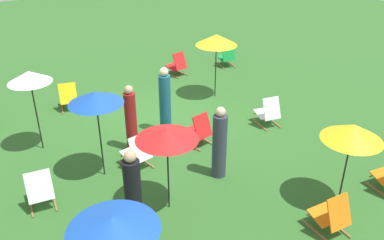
% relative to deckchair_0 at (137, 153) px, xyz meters
% --- Properties ---
extents(ground_plane, '(40.00, 40.00, 0.00)m').
position_rel_deckchair_0_xyz_m(ground_plane, '(-1.76, -1.64, -0.37)').
color(ground_plane, '#2D6026').
extents(deckchair_0, '(0.58, 0.82, 0.83)m').
position_rel_deckchair_0_xyz_m(deckchair_0, '(0.00, 0.00, 0.00)').
color(deckchair_0, olive).
rests_on(deckchair_0, ground).
extents(deckchair_1, '(0.66, 0.86, 0.83)m').
position_rel_deckchair_0_xyz_m(deckchair_1, '(-5.78, -4.21, 0.00)').
color(deckchair_1, olive).
rests_on(deckchair_1, ground).
extents(deckchair_2, '(0.61, 0.84, 0.83)m').
position_rel_deckchair_0_xyz_m(deckchair_2, '(-3.85, 0.10, 0.00)').
color(deckchair_2, olive).
rests_on(deckchair_2, ground).
extents(deckchair_5, '(0.54, 0.80, 0.83)m').
position_rel_deckchair_0_xyz_m(deckchair_5, '(-1.95, 3.79, 0.00)').
color(deckchair_5, olive).
rests_on(deckchair_5, ground).
extents(deckchair_6, '(0.58, 0.82, 0.83)m').
position_rel_deckchair_0_xyz_m(deckchair_6, '(2.18, 0.19, 0.00)').
color(deckchair_6, olive).
rests_on(deckchair_6, ground).
extents(deckchair_7, '(0.65, 0.86, 0.83)m').
position_rel_deckchair_0_xyz_m(deckchair_7, '(0.31, -3.82, 0.00)').
color(deckchair_7, olive).
rests_on(deckchair_7, ground).
extents(deckchair_8, '(0.61, 0.83, 0.83)m').
position_rel_deckchair_0_xyz_m(deckchair_8, '(-3.75, -4.43, 0.00)').
color(deckchair_8, olive).
rests_on(deckchair_8, ground).
extents(deckchair_9, '(0.59, 0.83, 0.83)m').
position_rel_deckchair_0_xyz_m(deckchair_9, '(-1.72, -0.09, 0.00)').
color(deckchair_9, olive).
rests_on(deckchair_9, ground).
extents(umbrella_0, '(1.23, 1.23, 1.97)m').
position_rel_deckchair_0_xyz_m(umbrella_0, '(-3.78, -2.21, 1.44)').
color(umbrella_0, black).
rests_on(umbrella_0, ground).
extents(umbrella_1, '(0.99, 0.99, 2.00)m').
position_rel_deckchair_0_xyz_m(umbrella_1, '(1.59, -2.00, 1.50)').
color(umbrella_1, black).
rests_on(umbrella_1, ground).
extents(umbrella_2, '(1.21, 1.21, 1.80)m').
position_rel_deckchair_0_xyz_m(umbrella_2, '(1.88, 3.29, 1.32)').
color(umbrella_2, black).
rests_on(umbrella_2, ground).
extents(umbrella_3, '(1.13, 1.13, 1.76)m').
position_rel_deckchair_0_xyz_m(umbrella_3, '(-2.79, 3.33, 1.23)').
color(umbrella_3, black).
rests_on(umbrella_3, ground).
extents(umbrella_4, '(1.16, 1.16, 1.76)m').
position_rel_deckchair_0_xyz_m(umbrella_4, '(0.12, 1.60, 1.27)').
color(umbrella_4, black).
rests_on(umbrella_4, ground).
extents(umbrella_5, '(1.13, 1.13, 1.98)m').
position_rel_deckchair_0_xyz_m(umbrella_5, '(0.75, -0.14, 1.48)').
color(umbrella_5, black).
rests_on(umbrella_5, ground).
extents(person_0, '(0.39, 0.39, 1.67)m').
position_rel_deckchair_0_xyz_m(person_0, '(-0.24, -0.75, 0.43)').
color(person_0, maroon).
rests_on(person_0, ground).
extents(person_1, '(0.42, 0.42, 1.78)m').
position_rel_deckchair_0_xyz_m(person_1, '(-1.35, -1.07, 0.48)').
color(person_1, '#195972').
rests_on(person_1, ground).
extents(person_2, '(0.39, 0.39, 1.84)m').
position_rel_deckchair_0_xyz_m(person_2, '(1.05, 2.06, 0.51)').
color(person_2, black).
rests_on(person_2, ground).
extents(person_3, '(0.38, 0.38, 1.65)m').
position_rel_deckchair_0_xyz_m(person_3, '(-1.34, 1.26, 0.41)').
color(person_3, '#333847').
rests_on(person_3, ground).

